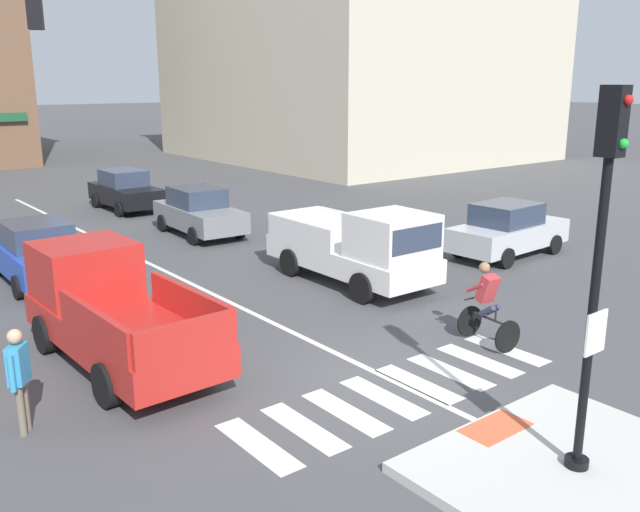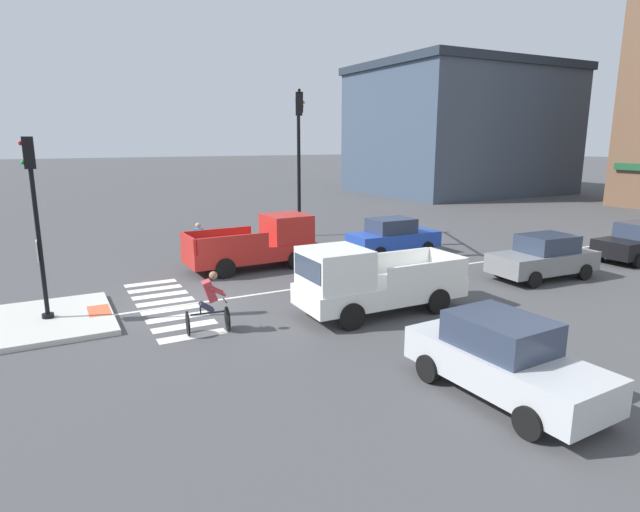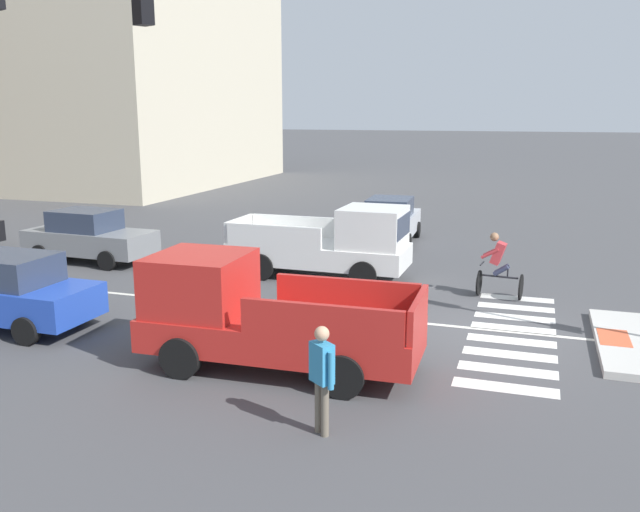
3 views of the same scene
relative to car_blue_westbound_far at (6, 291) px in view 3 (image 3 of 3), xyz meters
The scene contains 19 objects.
ground_plane 10.44m from the car_blue_westbound_far, 73.72° to the right, with size 300.00×300.00×0.00m, color #474749.
tactile_pad_front 12.99m from the car_blue_westbound_far, 77.00° to the right, with size 1.10×0.60×0.01m, color #DB5B38.
crosswalk_stripe_a 10.67m from the car_blue_westbound_far, 90.14° to the right, with size 0.44×1.80×0.01m, color silver.
crosswalk_stripe_b 10.70m from the car_blue_westbound_far, 85.62° to the right, with size 0.44×1.80×0.01m, color silver.
crosswalk_stripe_c 10.79m from the car_blue_westbound_far, 81.15° to the right, with size 0.44×1.80×0.01m, color silver.
crosswalk_stripe_d 10.95m from the car_blue_westbound_far, 76.79° to the right, with size 0.44×1.80×0.01m, color silver.
crosswalk_stripe_e 11.18m from the car_blue_westbound_far, 72.58° to the right, with size 0.44×1.80×0.01m, color silver.
crosswalk_stripe_f 11.46m from the car_blue_westbound_far, 68.55° to the right, with size 0.44×1.80×0.01m, color silver.
crosswalk_stripe_g 11.79m from the car_blue_westbound_far, 64.74° to the right, with size 0.44×1.80×0.01m, color silver.
crosswalk_stripe_h 12.17m from the car_blue_westbound_far, 61.15° to the right, with size 0.44×1.80×0.01m, color silver.
lane_centre_line 3.19m from the car_blue_westbound_far, ahead, with size 0.14×28.00×0.01m, color silver.
building_far_block 33.49m from the car_blue_westbound_far, 34.17° to the left, with size 20.03×21.86×14.52m.
car_blue_westbound_far is the anchor object (origin of this frame).
car_silver_cross_right 13.45m from the car_blue_westbound_far, 26.37° to the right, with size 4.17×1.99×1.64m.
car_grey_eastbound_far 6.58m from the car_blue_westbound_far, 21.77° to the left, with size 2.00×4.18×1.64m.
pickup_truck_white_eastbound_mid 8.55m from the car_blue_westbound_far, 40.59° to the right, with size 2.10×5.12×2.08m.
pickup_truck_red_westbound_near 6.18m from the car_blue_westbound_far, 93.93° to the right, with size 2.17×5.15×2.08m.
cyclist 11.68m from the car_blue_westbound_far, 60.12° to the right, with size 0.78×1.16×1.68m.
pedestrian_at_curb_left 8.54m from the car_blue_westbound_far, 107.72° to the right, with size 0.39×0.45×1.67m.
Camera 3 is at (-14.12, -0.93, 4.68)m, focal length 37.23 mm.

